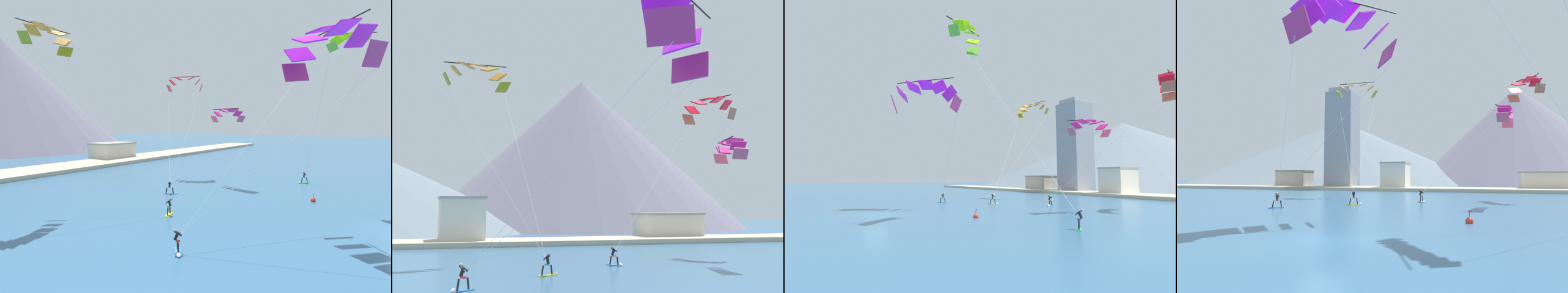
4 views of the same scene
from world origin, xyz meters
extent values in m
plane|color=#336084|center=(0.00, 0.00, 0.00)|extent=(400.00, 400.00, 0.00)
cube|color=#33B266|center=(17.62, 11.71, 0.04)|extent=(1.25, 1.39, 0.07)
cylinder|color=#231E28|center=(17.87, 11.41, 0.43)|extent=(0.25, 0.27, 0.74)
cylinder|color=#231E28|center=(17.37, 12.02, 0.43)|extent=(0.25, 0.27, 0.74)
cube|color=blue|center=(17.62, 11.71, 0.84)|extent=(0.39, 0.38, 0.12)
cylinder|color=#231E28|center=(17.71, 11.78, 1.17)|extent=(0.48, 0.45, 0.63)
cylinder|color=#231E28|center=(17.70, 11.63, 1.35)|extent=(0.46, 0.40, 0.41)
cylinder|color=#231E28|center=(17.55, 11.81, 1.35)|extent=(0.46, 0.40, 0.41)
cylinder|color=black|center=(17.49, 11.61, 1.32)|extent=(0.35, 0.42, 0.03)
sphere|color=tan|center=(17.84, 11.89, 1.54)|extent=(0.22, 0.22, 0.22)
cone|color=white|center=(17.07, 12.39, 0.10)|extent=(0.47, 0.46, 0.36)
cube|color=yellow|center=(-5.49, 18.77, 0.04)|extent=(1.50, 0.96, 0.07)
cylinder|color=black|center=(-5.86, 18.62, 0.42)|extent=(0.26, 0.20, 0.70)
cylinder|color=black|center=(-5.13, 18.92, 0.42)|extent=(0.26, 0.20, 0.70)
cube|color=#33B266|center=(-5.49, 18.77, 0.80)|extent=(0.32, 0.36, 0.12)
cylinder|color=black|center=(-5.46, 18.70, 1.12)|extent=(0.33, 0.42, 0.60)
cylinder|color=black|center=(-5.61, 18.75, 1.29)|extent=(0.27, 0.50, 0.39)
cylinder|color=black|center=(-5.40, 18.84, 1.29)|extent=(0.27, 0.50, 0.39)
cylinder|color=black|center=(-5.57, 18.96, 1.26)|extent=(0.49, 0.23, 0.03)
sphere|color=brown|center=(-5.42, 18.60, 1.50)|extent=(0.21, 0.21, 0.21)
cone|color=white|center=(-4.69, 19.11, 0.10)|extent=(0.42, 0.45, 0.36)
cube|color=#337FDB|center=(1.58, 24.10, 0.04)|extent=(1.06, 1.48, 0.07)
cylinder|color=black|center=(1.40, 24.45, 0.42)|extent=(0.21, 0.26, 0.71)
cylinder|color=black|center=(1.77, 23.75, 0.42)|extent=(0.21, 0.26, 0.71)
cube|color=orange|center=(1.58, 24.10, 0.81)|extent=(0.37, 0.34, 0.12)
cylinder|color=black|center=(1.49, 24.05, 1.13)|extent=(0.47, 0.38, 0.60)
cylinder|color=black|center=(1.52, 24.20, 1.30)|extent=(0.49, 0.31, 0.39)
cylinder|color=black|center=(1.63, 23.99, 1.30)|extent=(0.49, 0.31, 0.39)
cylinder|color=black|center=(1.74, 24.18, 1.27)|extent=(0.27, 0.47, 0.03)
sphere|color=brown|center=(1.35, 23.97, 1.49)|extent=(0.22, 0.22, 0.22)
cone|color=white|center=(1.99, 23.33, 0.10)|extent=(0.46, 0.43, 0.36)
cube|color=#337FDB|center=(-11.84, 13.11, 0.04)|extent=(1.40, 1.25, 0.07)
cylinder|color=black|center=(-11.53, 13.36, 0.42)|extent=(0.25, 0.24, 0.70)
cylinder|color=black|center=(-12.15, 12.86, 0.42)|extent=(0.25, 0.24, 0.70)
cube|color=red|center=(-11.84, 13.11, 0.80)|extent=(0.36, 0.37, 0.12)
cylinder|color=black|center=(-11.90, 13.18, 1.12)|extent=(0.42, 0.45, 0.60)
cylinder|color=black|center=(-11.75, 13.17, 1.29)|extent=(0.38, 0.44, 0.39)
cylinder|color=black|center=(-11.93, 13.03, 1.29)|extent=(0.38, 0.44, 0.39)
cylinder|color=black|center=(-11.72, 12.96, 1.26)|extent=(0.42, 0.35, 0.03)
sphere|color=tan|center=(-11.99, 13.30, 1.48)|extent=(0.21, 0.21, 0.21)
cone|color=white|center=(-12.52, 12.56, 0.10)|extent=(0.46, 0.47, 0.36)
cube|color=#67B635|center=(11.65, 3.53, 17.00)|extent=(1.39, 0.94, 1.10)
cube|color=#A3E50D|center=(11.44, 4.13, 17.71)|extent=(1.50, 1.20, 1.00)
cube|color=#A3E50D|center=(11.02, 4.85, 18.18)|extent=(1.53, 1.39, 0.78)
cube|color=#A3E50D|center=(10.44, 5.60, 18.34)|extent=(1.52, 1.50, 0.46)
cube|color=#A3E50D|center=(9.80, 6.29, 18.18)|extent=(1.42, 1.53, 0.78)
cube|color=#A3E50D|center=(9.15, 6.82, 17.71)|extent=(1.26, 1.50, 1.00)
cube|color=#67B635|center=(8.59, 7.13, 17.00)|extent=(1.04, 1.37, 1.10)
cylinder|color=black|center=(10.07, 5.28, 18.50)|extent=(1.98, 4.51, 0.10)
cylinder|color=silver|center=(14.59, 7.46, 8.95)|extent=(5.85, 8.34, 15.28)
cylinder|color=silver|center=(12.93, 9.40, 8.95)|extent=(9.16, 4.46, 15.28)
cube|color=olive|center=(-12.33, 30.04, 16.54)|extent=(0.73, 1.67, 1.32)
cube|color=orange|center=(-11.56, 30.02, 17.41)|extent=(1.12, 1.75, 1.21)
cube|color=orange|center=(-10.57, 30.17, 17.98)|extent=(1.43, 1.79, 0.94)
cube|color=orange|center=(-9.47, 30.48, 18.17)|extent=(1.61, 1.78, 0.55)
cube|color=orange|center=(-8.42, 30.90, 17.98)|extent=(1.70, 1.72, 0.94)
cube|color=orange|center=(-7.54, 31.39, 17.41)|extent=(1.65, 1.61, 1.21)
cube|color=olive|center=(-6.94, 31.87, 16.54)|extent=(1.45, 1.48, 1.32)
cylinder|color=black|center=(-9.68, 31.09, 18.37)|extent=(5.83, 0.28, 0.10)
cylinder|color=silver|center=(-9.08, 24.53, 8.65)|extent=(7.05, 11.19, 14.78)
cylinder|color=silver|center=(-6.18, 25.52, 8.65)|extent=(1.24, 13.16, 14.78)
cube|color=#A85D40|center=(14.02, 33.59, 14.66)|extent=(1.70, 0.96, 1.27)
cube|color=red|center=(14.16, 32.98, 15.65)|extent=(1.86, 1.37, 1.14)
cube|color=red|center=(14.50, 32.09, 16.32)|extent=(1.94, 1.66, 0.83)
cube|color=red|center=(14.99, 31.06, 16.56)|extent=(1.95, 1.80, 0.37)
cube|color=red|center=(15.55, 30.06, 16.32)|extent=(1.88, 1.83, 0.83)
cube|color=red|center=(16.09, 29.26, 15.65)|extent=(1.73, 1.68, 1.14)
cube|color=#A85D40|center=(16.51, 28.80, 14.66)|extent=(1.52, 1.37, 1.27)
cylinder|color=black|center=(15.61, 31.38, 16.67)|extent=(1.78, 5.15, 0.10)
cylinder|color=silver|center=(7.88, 28.96, 7.68)|extent=(12.34, 9.61, 12.85)
cylinder|color=silver|center=(9.19, 26.45, 7.68)|extent=(14.95, 4.58, 12.85)
cube|color=#AB2975|center=(1.03, 9.02, 13.35)|extent=(2.00, 2.27, 1.89)
cube|color=#D519EC|center=(0.24, 8.47, 14.76)|extent=(2.40, 2.66, 1.73)
cube|color=#D519EC|center=(-0.74, 7.45, 15.71)|extent=(2.71, 2.82, 1.30)
cube|color=#D519EC|center=(-1.75, 6.12, 16.05)|extent=(2.89, 2.76, 0.65)
cube|color=#D519EC|center=(-2.64, 4.71, 15.71)|extent=(2.91, 2.50, 1.30)
cube|color=#D519EC|center=(-3.25, 3.43, 14.76)|extent=(2.79, 2.05, 1.73)
cube|color=#AB2975|center=(-3.48, 2.50, 13.35)|extent=(2.53, 1.48, 1.89)
cylinder|color=black|center=(-0.92, 5.55, 16.29)|extent=(5.96, 5.38, 0.10)
cylinder|color=silver|center=(-5.21, 11.03, 6.90)|extent=(13.06, 3.92, 11.30)
cylinder|color=silver|center=(-7.59, 7.60, 6.90)|extent=(8.31, 10.78, 11.30)
cube|color=#C14B66|center=(10.78, 18.78, 9.32)|extent=(1.29, 0.93, 0.98)
cube|color=#D71581|center=(10.97, 19.37, 10.05)|extent=(1.34, 1.14, 0.82)
cube|color=#D71581|center=(11.19, 20.17, 10.52)|extent=(1.38, 1.24, 0.56)
cube|color=#D71581|center=(11.39, 21.08, 10.69)|extent=(1.39, 1.22, 0.23)
cube|color=#D71581|center=(11.57, 22.01, 10.52)|extent=(1.38, 1.16, 0.56)
cube|color=#D71581|center=(11.70, 22.83, 10.05)|extent=(1.35, 1.00, 0.82)
cube|color=#C14B66|center=(11.76, 23.44, 9.32)|extent=(1.31, 0.74, 0.98)
cylinder|color=black|center=(10.87, 21.19, 10.74)|extent=(1.55, 4.73, 0.10)
sphere|color=red|center=(7.15, 8.36, 0.15)|extent=(0.56, 0.56, 0.56)
cylinder|color=black|center=(7.15, 8.36, 0.65)|extent=(0.04, 0.04, 0.44)
cube|color=red|center=(7.24, 8.36, 0.83)|extent=(0.18, 0.01, 0.12)
cube|color=#BCAD8E|center=(0.00, 53.53, 0.35)|extent=(180.00, 10.00, 0.70)
cube|color=silver|center=(-8.74, 54.99, 3.06)|extent=(5.75, 6.55, 6.12)
cube|color=#99958B|center=(-8.74, 54.99, 6.27)|extent=(5.97, 6.81, 0.30)
cube|color=#A89E8E|center=(-36.66, 57.15, 2.21)|extent=(8.09, 5.79, 4.42)
cube|color=slate|center=(-36.66, 57.15, 4.57)|extent=(8.41, 6.02, 0.30)
cube|color=gray|center=(-23.15, 57.51, 12.22)|extent=(7.00, 7.00, 24.44)
cube|color=#979DA8|center=(-23.15, 57.51, 25.04)|extent=(5.60, 5.60, 1.20)
cone|color=slate|center=(-48.58, 116.92, 14.30)|extent=(126.37, 126.37, 28.61)
camera|label=1|loc=(-27.92, 1.42, 8.57)|focal=28.00mm
camera|label=2|loc=(-14.63, -19.98, 4.77)|focal=50.00mm
camera|label=3|loc=(34.69, -7.67, 4.12)|focal=28.00mm
camera|label=4|loc=(7.05, -14.58, 3.37)|focal=28.00mm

